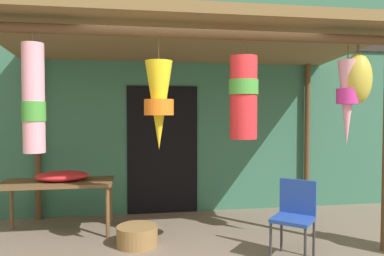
{
  "coord_description": "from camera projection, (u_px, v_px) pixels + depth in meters",
  "views": [
    {
      "loc": [
        -0.74,
        -3.5,
        1.57
      ],
      "look_at": [
        -0.0,
        1.09,
        1.38
      ],
      "focal_mm": 33.86,
      "sensor_mm": 36.0,
      "label": 1
    }
  ],
  "objects": [
    {
      "name": "display_table",
      "position": [
        58.0,
        187.0,
        4.73
      ],
      "size": [
        1.41,
        0.66,
        0.69
      ],
      "color": "brown",
      "rests_on": "ground_plane"
    },
    {
      "name": "flower_heap_on_table",
      "position": [
        63.0,
        176.0,
        4.77
      ],
      "size": [
        0.69,
        0.48,
        0.12
      ],
      "color": "red",
      "rests_on": "display_table"
    },
    {
      "name": "market_stall_canopy",
      "position": [
        196.0,
        54.0,
        4.51
      ],
      "size": [
        4.73,
        2.42,
        2.65
      ],
      "color": "brown",
      "rests_on": "ground_plane"
    },
    {
      "name": "wicker_basket_by_table",
      "position": [
        137.0,
        236.0,
        4.3
      ],
      "size": [
        0.49,
        0.49,
        0.23
      ],
      "primitive_type": "cylinder",
      "color": "olive",
      "rests_on": "ground_plane"
    },
    {
      "name": "shop_facade",
      "position": [
        180.0,
        73.0,
        5.81
      ],
      "size": [
        12.95,
        0.29,
        4.43
      ],
      "color": "#387056",
      "rests_on": "ground_plane"
    },
    {
      "name": "folding_chair",
      "position": [
        295.0,
        212.0,
        3.93
      ],
      "size": [
        0.56,
        0.56,
        0.84
      ],
      "color": "#2347A8",
      "rests_on": "ground_plane"
    }
  ]
}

